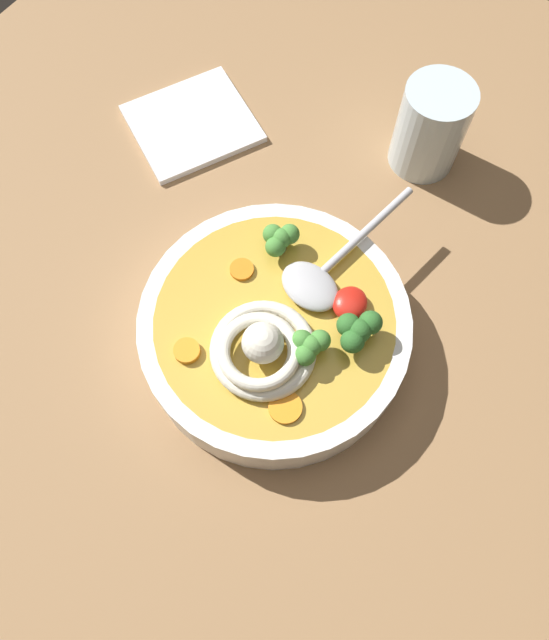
{
  "coord_description": "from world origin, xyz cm",
  "views": [
    {
      "loc": [
        22.0,
        11.53,
        59.3
      ],
      "look_at": [
        3.86,
        -0.97,
        8.05
      ],
      "focal_mm": 33.73,
      "sensor_mm": 36.0,
      "label": 1
    }
  ],
  "objects_px": {
    "soup_bowl": "(274,331)",
    "noodle_pile": "(262,349)",
    "soup_spoon": "(318,276)",
    "drinking_glass": "(430,127)",
    "folded_napkin": "(192,123)"
  },
  "relations": [
    {
      "from": "soup_bowl",
      "to": "soup_spoon",
      "type": "relative_size",
      "value": 1.47
    },
    {
      "from": "soup_spoon",
      "to": "drinking_glass",
      "type": "distance_m",
      "value": 0.23
    },
    {
      "from": "drinking_glass",
      "to": "folded_napkin",
      "type": "bearing_deg",
      "value": -65.4
    },
    {
      "from": "noodle_pile",
      "to": "drinking_glass",
      "type": "xyz_separation_m",
      "value": [
        -0.32,
        -0.0,
        -0.02
      ]
    },
    {
      "from": "folded_napkin",
      "to": "soup_spoon",
      "type": "bearing_deg",
      "value": 65.28
    },
    {
      "from": "noodle_pile",
      "to": "folded_napkin",
      "type": "relative_size",
      "value": 0.78
    },
    {
      "from": "soup_bowl",
      "to": "noodle_pile",
      "type": "distance_m",
      "value": 0.05
    },
    {
      "from": "soup_spoon",
      "to": "soup_bowl",
      "type": "bearing_deg",
      "value": -180.0
    },
    {
      "from": "soup_bowl",
      "to": "soup_spoon",
      "type": "distance_m",
      "value": 0.07
    },
    {
      "from": "noodle_pile",
      "to": "soup_spoon",
      "type": "bearing_deg",
      "value": -179.87
    },
    {
      "from": "soup_bowl",
      "to": "folded_napkin",
      "type": "xyz_separation_m",
      "value": [
        -0.17,
        -0.24,
        -0.02
      ]
    },
    {
      "from": "soup_bowl",
      "to": "noodle_pile",
      "type": "relative_size",
      "value": 2.42
    },
    {
      "from": "soup_spoon",
      "to": "drinking_glass",
      "type": "xyz_separation_m",
      "value": [
        -0.23,
        -0.0,
        -0.01
      ]
    },
    {
      "from": "drinking_glass",
      "to": "folded_napkin",
      "type": "distance_m",
      "value": 0.27
    },
    {
      "from": "soup_bowl",
      "to": "drinking_glass",
      "type": "bearing_deg",
      "value": 178.22
    }
  ]
}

